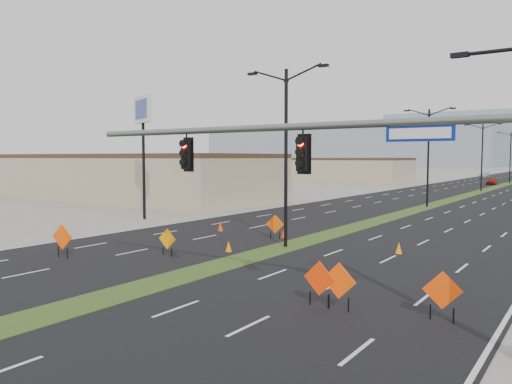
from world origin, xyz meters
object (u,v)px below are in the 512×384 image
Objects in this scene: streetlight_0 at (286,152)px; construction_sign_4 at (339,282)px; cone_1 at (284,234)px; streetlight_2 at (482,155)px; car_left at (492,181)px; construction_sign_0 at (62,238)px; construction_sign_1 at (167,240)px; cone_3 at (220,227)px; pole_sign_west at (143,118)px; car_far at (484,175)px; cone_2 at (399,248)px; signal_mast at (357,168)px; construction_sign_3 at (319,280)px; streetlight_1 at (428,154)px; construction_sign_2 at (275,225)px; cone_0 at (229,247)px; construction_sign_5 at (442,292)px; streetlight_3 at (510,156)px.

streetlight_0 is 12.56m from construction_sign_4.
streetlight_0 is 6.09m from cone_1.
car_left is at bearing 95.47° from streetlight_2.
construction_sign_0 reaches higher than construction_sign_4.
construction_sign_1 is 8.89m from cone_3.
construction_sign_1 is 17.70m from pole_sign_west.
construction_sign_4 is (16.52, -117.71, 0.26)m from car_far.
streetlight_0 reaches higher than construction_sign_4.
cone_2 is at bearing 16.73° from streetlight_0.
signal_mast reaches higher than construction_sign_3.
construction_sign_0 is (-7.77, -37.00, -4.39)m from streetlight_1.
signal_mast is at bearing -45.41° from construction_sign_4.
streetlight_2 is 6.16× the size of construction_sign_4.
construction_sign_0 is (1.20, -117.71, 0.34)m from car_far.
construction_sign_2 is 0.15× the size of pole_sign_west.
construction_sign_5 is at bearing -22.84° from cone_0.
streetlight_1 is 6.29× the size of construction_sign_3.
streetlight_0 is 6.29× the size of construction_sign_3.
construction_sign_4 is 11.18m from cone_0.
construction_sign_1 is (-3.79, -33.57, -4.59)m from streetlight_1.
car_left is 86.08m from construction_sign_0.
streetlight_1 reaches higher than construction_sign_2.
cone_0 reaches higher than cone_1.
streetlight_2 reaches higher than construction_sign_1.
cone_1 is (-10.36, 12.74, -4.50)m from signal_mast.
cone_3 is (-13.75, 11.73, -0.62)m from construction_sign_3.
streetlight_0 is at bearing 126.43° from construction_sign_5.
cone_0 is (-8.63, 6.07, -0.64)m from construction_sign_3.
cone_0 is (-1.82, -2.93, -5.12)m from streetlight_0.
construction_sign_0 is at bearing 179.29° from construction_sign_4.
car_far is (-8.98, 24.71, -4.73)m from streetlight_3.
car_left is (-2.00, 76.89, -4.74)m from streetlight_0.
construction_sign_3 reaches higher than construction_sign_2.
car_far is at bearing 96.35° from streetlight_1.
construction_sign_2 is at bearing -91.40° from streetlight_3.
cone_3 is at bearing 158.49° from streetlight_0.
construction_sign_2 is 2.63× the size of cone_1.
streetlight_1 is at bearing 102.75° from cone_2.
streetlight_1 is 26.69m from cone_3.
construction_sign_2 is at bearing -81.16° from car_far.
cone_1 is (7.17, -105.97, -0.40)m from car_far.
pole_sign_west is at bearing -104.20° from car_left.
pole_sign_west is at bearing 173.39° from cone_1.
cone_0 is at bearing -91.20° from streetlight_3.
cone_1 is 0.92× the size of cone_3.
streetlight_2 is at bearing 95.61° from pole_sign_west.
construction_sign_1 is 2.24× the size of cone_3.
streetlight_1 reaches higher than construction_sign_5.
cone_3 is at bearing -83.79° from car_far.
car_left is at bearing 82.40° from construction_sign_5.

